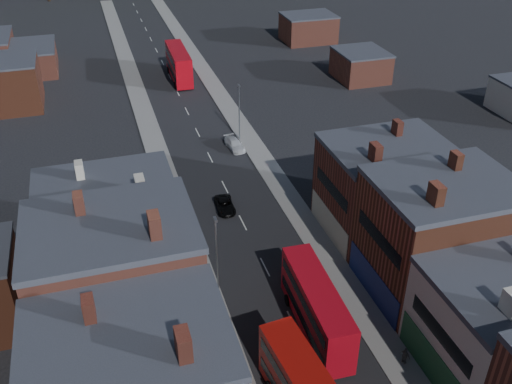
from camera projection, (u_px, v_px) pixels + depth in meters
pavement_west at (169, 187)px, 69.12m from camera, size 3.00×200.00×0.12m
pavement_east at (271, 171)px, 72.35m from camera, size 3.00×200.00×0.12m
lamp_post_2 at (217, 250)px, 50.70m from camera, size 0.25×0.70×8.12m
lamp_post_3 at (239, 109)px, 77.75m from camera, size 0.25×0.70×8.12m
bus_1 at (316, 307)px, 47.44m from camera, size 3.18×11.45×4.91m
bus_2 at (179, 64)px, 99.10m from camera, size 3.38×12.53×5.38m
car_2 at (225, 205)px, 64.59m from camera, size 2.23×4.34×1.17m
car_3 at (235, 144)px, 77.52m from camera, size 2.33×4.65×1.30m
ped_3 at (405, 356)px, 45.18m from camera, size 0.78×1.02×1.59m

